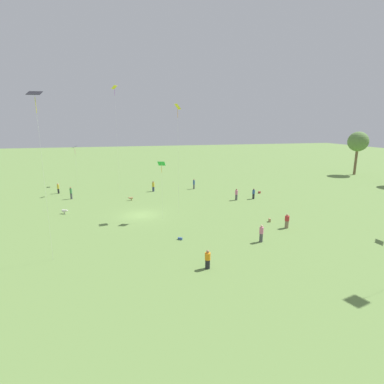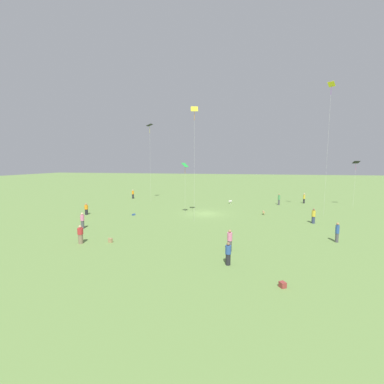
% 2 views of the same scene
% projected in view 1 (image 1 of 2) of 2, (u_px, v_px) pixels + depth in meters
% --- Properties ---
extents(ground_plane, '(240.00, 240.00, 0.00)m').
position_uv_depth(ground_plane, '(141.00, 215.00, 37.58)').
color(ground_plane, '#6B8E47').
extents(tree_0, '(4.33, 4.33, 9.55)m').
position_uv_depth(tree_0, '(358.00, 142.00, 65.94)').
color(tree_0, brown).
rests_on(tree_0, ground_plane).
extents(person_0, '(0.42, 0.42, 1.75)m').
position_uv_depth(person_0, '(236.00, 194.00, 44.78)').
color(person_0, '#4C4C51').
rests_on(person_0, ground_plane).
extents(person_1, '(0.57, 0.57, 1.57)m').
position_uv_depth(person_1, '(208.00, 260.00, 23.57)').
color(person_1, '#232328').
rests_on(person_1, ground_plane).
extents(person_2, '(0.64, 0.64, 1.62)m').
position_uv_depth(person_2, '(287.00, 221.00, 32.78)').
color(person_2, '#847056').
rests_on(person_2, ground_plane).
extents(person_3, '(0.52, 0.52, 1.75)m').
position_uv_depth(person_3, '(153.00, 186.00, 50.60)').
color(person_3, '#333D5B').
rests_on(person_3, ground_plane).
extents(person_4, '(0.47, 0.47, 1.74)m').
position_uv_depth(person_4, '(261.00, 233.00, 28.88)').
color(person_4, '#4C4C51').
rests_on(person_4, ground_plane).
extents(person_6, '(0.45, 0.45, 1.79)m').
position_uv_depth(person_6, '(194.00, 184.00, 52.48)').
color(person_6, '#4C4C51').
rests_on(person_6, ground_plane).
extents(person_7, '(0.40, 0.40, 1.74)m').
position_uv_depth(person_7, '(58.00, 188.00, 49.07)').
color(person_7, '#232328').
rests_on(person_7, ground_plane).
extents(person_8, '(0.48, 0.48, 1.62)m').
position_uv_depth(person_8, '(254.00, 194.00, 45.52)').
color(person_8, '#232328').
rests_on(person_8, ground_plane).
extents(person_9, '(0.45, 0.45, 1.87)m').
position_uv_depth(person_9, '(71.00, 193.00, 45.45)').
color(person_9, '#4C4C51').
rests_on(person_9, ground_plane).
extents(kite_0, '(0.91, 1.01, 6.99)m').
position_uv_depth(kite_0, '(162.00, 165.00, 34.56)').
color(kite_0, green).
rests_on(kite_0, ground_plane).
extents(kite_1, '(0.90, 0.70, 13.50)m').
position_uv_depth(kite_1, '(178.00, 113.00, 35.35)').
color(kite_1, yellow).
rests_on(kite_1, ground_plane).
extents(kite_3, '(1.00, 1.04, 13.61)m').
position_uv_depth(kite_3, '(35.00, 101.00, 22.35)').
color(kite_3, black).
rests_on(kite_3, ground_plane).
extents(kite_4, '(1.02, 0.99, 17.23)m').
position_uv_depth(kite_4, '(115.00, 95.00, 48.48)').
color(kite_4, yellow).
rests_on(kite_4, ground_plane).
extents(kite_6, '(0.96, 0.89, 7.28)m').
position_uv_depth(kite_6, '(75.00, 148.00, 54.75)').
color(kite_6, black).
rests_on(kite_6, ground_plane).
extents(dog_0, '(0.31, 0.69, 0.52)m').
position_uv_depth(dog_0, '(131.00, 198.00, 44.74)').
color(dog_0, tan).
rests_on(dog_0, ground_plane).
extents(dog_1, '(0.58, 0.76, 0.58)m').
position_uv_depth(dog_1, '(65.00, 211.00, 38.05)').
color(dog_1, silver).
rests_on(dog_1, ground_plane).
extents(picnic_bag_0, '(0.40, 0.48, 0.21)m').
position_uv_depth(picnic_bag_0, '(180.00, 239.00, 29.60)').
color(picnic_bag_0, '#33518C').
rests_on(picnic_bag_0, ground_plane).
extents(picnic_bag_1, '(0.44, 0.45, 0.32)m').
position_uv_depth(picnic_bag_1, '(259.00, 192.00, 49.35)').
color(picnic_bag_1, '#933833').
rests_on(picnic_bag_1, ground_plane).
extents(picnic_bag_2, '(0.42, 0.29, 0.39)m').
position_uv_depth(picnic_bag_2, '(270.00, 220.00, 35.00)').
color(picnic_bag_2, '#A58459').
rests_on(picnic_bag_2, ground_plane).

